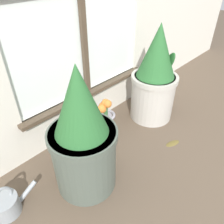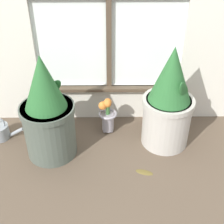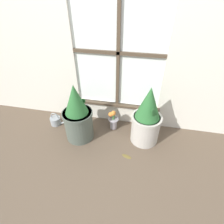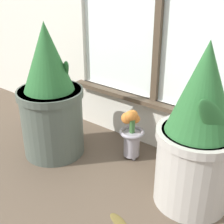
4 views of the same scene
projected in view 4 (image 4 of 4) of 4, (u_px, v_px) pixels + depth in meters
ground_plane at (73, 204)px, 1.35m from camera, size 10.00×10.00×0.00m
potted_plant_left at (50, 99)px, 1.60m from camera, size 0.34×0.34×0.71m
potted_plant_right at (198, 135)px, 1.24m from camera, size 0.34×0.34×0.71m
flower_vase at (131, 133)px, 1.62m from camera, size 0.13×0.13×0.28m
watering_can at (31, 114)px, 2.04m from camera, size 0.24×0.13×0.18m
fallen_leaf at (119, 221)px, 1.26m from camera, size 0.12×0.08×0.01m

